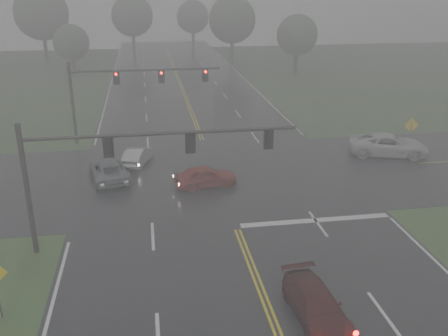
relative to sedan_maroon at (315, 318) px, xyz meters
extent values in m
cube|color=black|center=(-1.70, 13.74, 0.00)|extent=(18.00, 160.00, 0.02)
cube|color=black|center=(-1.70, 15.74, 0.00)|extent=(120.00, 14.00, 0.02)
cube|color=silver|center=(2.80, 8.14, 0.00)|extent=(8.50, 0.50, 0.01)
imported|color=#3C0C0A|center=(0.00, 0.00, 0.00)|extent=(2.04, 4.40, 1.25)
imported|color=maroon|center=(-2.65, 13.94, 0.00)|extent=(4.27, 2.27, 1.38)
imported|color=#A8AAB0|center=(-6.99, 18.88, 0.00)|extent=(2.39, 3.97, 1.24)
imported|color=#5B5E63|center=(-8.87, 16.17, 0.00)|extent=(3.18, 5.24, 1.36)
imported|color=silver|center=(11.83, 17.86, 0.00)|extent=(6.36, 4.23, 1.62)
cylinder|color=black|center=(-11.90, 7.08, 3.28)|extent=(0.25, 0.25, 6.55)
cylinder|color=black|center=(-11.90, 7.08, 5.83)|extent=(0.16, 0.16, 0.73)
cylinder|color=black|center=(-5.44, 7.08, 5.78)|extent=(12.91, 0.16, 0.16)
cube|color=black|center=(-8.02, 7.08, 5.23)|extent=(0.31, 0.25, 0.96)
cube|color=black|center=(-8.02, 7.22, 5.23)|extent=(0.50, 0.03, 1.14)
cube|color=black|center=(-4.15, 7.08, 5.23)|extent=(0.31, 0.25, 0.96)
cube|color=black|center=(-4.15, 7.22, 5.23)|extent=(0.50, 0.03, 1.14)
cube|color=black|center=(-0.28, 7.08, 5.23)|extent=(0.31, 0.25, 0.96)
cube|color=black|center=(-0.28, 7.22, 5.23)|extent=(0.50, 0.03, 1.14)
cylinder|color=black|center=(-11.90, 24.45, 3.31)|extent=(0.26, 0.26, 6.62)
cylinder|color=black|center=(-11.90, 24.45, 5.89)|extent=(0.17, 0.17, 0.74)
cylinder|color=black|center=(-6.00, 24.45, 5.84)|extent=(11.79, 0.17, 0.17)
cube|color=black|center=(-8.36, 24.45, 5.29)|extent=(0.31, 0.26, 0.97)
cube|color=black|center=(-8.36, 24.60, 5.29)|extent=(0.51, 0.03, 1.15)
cylinder|color=#FF0C05|center=(-8.36, 24.30, 5.59)|extent=(0.20, 0.06, 0.20)
cube|color=black|center=(-4.82, 24.45, 5.29)|extent=(0.31, 0.26, 0.97)
cube|color=black|center=(-4.82, 24.60, 5.29)|extent=(0.51, 0.03, 1.15)
cylinder|color=#FF0C05|center=(-4.82, 24.30, 5.59)|extent=(0.20, 0.06, 0.20)
cube|color=black|center=(-1.28, 24.45, 5.29)|extent=(0.31, 0.26, 0.97)
cube|color=black|center=(-1.28, 24.60, 5.29)|extent=(0.51, 0.03, 1.15)
cylinder|color=#FF0C05|center=(-1.28, 24.30, 5.59)|extent=(0.20, 0.06, 0.20)
cylinder|color=black|center=(13.73, 18.27, 1.08)|extent=(0.07, 0.07, 2.16)
cube|color=yellow|center=(13.73, 18.30, 2.16)|extent=(1.13, 0.17, 1.14)
cylinder|color=#352922|center=(-15.58, 54.87, 1.34)|extent=(0.52, 0.52, 2.69)
sphere|color=#31452E|center=(-15.58, 54.87, 4.63)|extent=(4.77, 4.77, 4.77)
cylinder|color=#352922|center=(7.32, 61.11, 1.98)|extent=(0.51, 0.51, 3.96)
sphere|color=#31452E|center=(7.32, 61.11, 6.83)|extent=(7.05, 7.05, 7.05)
cylinder|color=#352922|center=(-7.66, 73.33, 1.95)|extent=(0.55, 0.55, 3.90)
sphere|color=#31452E|center=(-7.66, 73.33, 6.72)|extent=(6.94, 6.94, 6.94)
cylinder|color=#352922|center=(14.72, 51.87, 1.57)|extent=(0.57, 0.57, 3.13)
sphere|color=#31452E|center=(14.72, 51.87, 5.40)|extent=(5.57, 5.57, 5.57)
cylinder|color=#352922|center=(-20.87, 65.52, 2.25)|extent=(0.58, 0.58, 4.50)
sphere|color=#31452E|center=(-20.87, 65.52, 7.75)|extent=(8.00, 8.00, 8.00)
cylinder|color=#352922|center=(3.39, 81.44, 1.70)|extent=(0.55, 0.55, 3.41)
sphere|color=#31452E|center=(3.39, 81.44, 5.86)|extent=(6.05, 6.05, 6.05)
camera|label=1|loc=(-6.15, -15.62, 12.62)|focal=40.00mm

